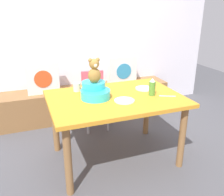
{
  "coord_description": "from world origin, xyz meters",
  "views": [
    {
      "loc": [
        -0.86,
        -2.21,
        1.63
      ],
      "look_at": [
        0.0,
        0.1,
        0.69
      ],
      "focal_mm": 39.19,
      "sensor_mm": 36.0,
      "label": 1
    }
  ],
  "objects_px": {
    "highchair": "(94,93)",
    "dinner_plate_near": "(144,88)",
    "dinner_plate_far": "(124,101)",
    "teddy_bear": "(94,71)",
    "pillow_floral_right": "(122,70)",
    "infant_seat_teal": "(95,91)",
    "coffee_mug": "(77,87)",
    "book_stack": "(95,84)",
    "ketchup_bottle": "(152,87)",
    "dining_table": "(115,105)",
    "pillow_floral_left": "(43,78)"
  },
  "relations": [
    {
      "from": "pillow_floral_right",
      "to": "book_stack",
      "type": "bearing_deg",
      "value": 177.25
    },
    {
      "from": "book_stack",
      "to": "dinner_plate_far",
      "type": "xyz_separation_m",
      "value": [
        -0.11,
        -1.37,
        0.25
      ]
    },
    {
      "from": "dining_table",
      "to": "dinner_plate_near",
      "type": "xyz_separation_m",
      "value": [
        0.4,
        0.12,
        0.1
      ]
    },
    {
      "from": "pillow_floral_left",
      "to": "highchair",
      "type": "bearing_deg",
      "value": -33.84
    },
    {
      "from": "pillow_floral_left",
      "to": "pillow_floral_right",
      "type": "distance_m",
      "value": 1.2
    },
    {
      "from": "dinner_plate_near",
      "to": "dinner_plate_far",
      "type": "distance_m",
      "value": 0.45
    },
    {
      "from": "highchair",
      "to": "ketchup_bottle",
      "type": "bearing_deg",
      "value": -66.9
    },
    {
      "from": "book_stack",
      "to": "pillow_floral_left",
      "type": "bearing_deg",
      "value": -178.43
    },
    {
      "from": "highchair",
      "to": "coffee_mug",
      "type": "bearing_deg",
      "value": -124.84
    },
    {
      "from": "infant_seat_teal",
      "to": "ketchup_bottle",
      "type": "bearing_deg",
      "value": -13.68
    },
    {
      "from": "teddy_bear",
      "to": "coffee_mug",
      "type": "height_order",
      "value": "teddy_bear"
    },
    {
      "from": "infant_seat_teal",
      "to": "dining_table",
      "type": "bearing_deg",
      "value": -13.85
    },
    {
      "from": "pillow_floral_right",
      "to": "dinner_plate_far",
      "type": "height_order",
      "value": "pillow_floral_right"
    },
    {
      "from": "highchair",
      "to": "coffee_mug",
      "type": "distance_m",
      "value": 0.63
    },
    {
      "from": "book_stack",
      "to": "dining_table",
      "type": "relative_size",
      "value": 0.15
    },
    {
      "from": "teddy_bear",
      "to": "dinner_plate_far",
      "type": "bearing_deg",
      "value": -38.91
    },
    {
      "from": "highchair",
      "to": "teddy_bear",
      "type": "xyz_separation_m",
      "value": [
        -0.2,
        -0.74,
        0.5
      ]
    },
    {
      "from": "teddy_bear",
      "to": "dinner_plate_far",
      "type": "xyz_separation_m",
      "value": [
        0.24,
        -0.2,
        -0.27
      ]
    },
    {
      "from": "highchair",
      "to": "teddy_bear",
      "type": "distance_m",
      "value": 0.91
    },
    {
      "from": "book_stack",
      "to": "highchair",
      "type": "bearing_deg",
      "value": -108.42
    },
    {
      "from": "pillow_floral_left",
      "to": "pillow_floral_right",
      "type": "bearing_deg",
      "value": 0.0
    },
    {
      "from": "coffee_mug",
      "to": "ketchup_bottle",
      "type": "bearing_deg",
      "value": -30.02
    },
    {
      "from": "pillow_floral_left",
      "to": "coffee_mug",
      "type": "relative_size",
      "value": 3.67
    },
    {
      "from": "pillow_floral_left",
      "to": "teddy_bear",
      "type": "relative_size",
      "value": 1.76
    },
    {
      "from": "ketchup_bottle",
      "to": "coffee_mug",
      "type": "xyz_separation_m",
      "value": [
        -0.7,
        0.41,
        -0.04
      ]
    },
    {
      "from": "infant_seat_teal",
      "to": "dinner_plate_near",
      "type": "distance_m",
      "value": 0.61
    },
    {
      "from": "teddy_bear",
      "to": "coffee_mug",
      "type": "bearing_deg",
      "value": 115.02
    },
    {
      "from": "teddy_bear",
      "to": "dinner_plate_far",
      "type": "distance_m",
      "value": 0.41
    },
    {
      "from": "dining_table",
      "to": "infant_seat_teal",
      "type": "distance_m",
      "value": 0.27
    },
    {
      "from": "dining_table",
      "to": "highchair",
      "type": "distance_m",
      "value": 0.8
    },
    {
      "from": "book_stack",
      "to": "dinner_plate_near",
      "type": "height_order",
      "value": "dinner_plate_near"
    },
    {
      "from": "dining_table",
      "to": "ketchup_bottle",
      "type": "height_order",
      "value": "ketchup_bottle"
    },
    {
      "from": "dining_table",
      "to": "dinner_plate_far",
      "type": "distance_m",
      "value": 0.18
    },
    {
      "from": "highchair",
      "to": "dinner_plate_near",
      "type": "relative_size",
      "value": 3.95
    },
    {
      "from": "coffee_mug",
      "to": "highchair",
      "type": "bearing_deg",
      "value": 55.16
    },
    {
      "from": "coffee_mug",
      "to": "teddy_bear",
      "type": "bearing_deg",
      "value": -64.98
    },
    {
      "from": "highchair",
      "to": "coffee_mug",
      "type": "xyz_separation_m",
      "value": [
        -0.33,
        -0.47,
        0.27
      ]
    },
    {
      "from": "ketchup_bottle",
      "to": "dinner_plate_far",
      "type": "relative_size",
      "value": 0.92
    },
    {
      "from": "dining_table",
      "to": "coffee_mug",
      "type": "height_order",
      "value": "coffee_mug"
    },
    {
      "from": "book_stack",
      "to": "dining_table",
      "type": "distance_m",
      "value": 1.24
    },
    {
      "from": "book_stack",
      "to": "dinner_plate_far",
      "type": "distance_m",
      "value": 1.4
    },
    {
      "from": "dining_table",
      "to": "coffee_mug",
      "type": "bearing_deg",
      "value": 136.14
    },
    {
      "from": "dining_table",
      "to": "coffee_mug",
      "type": "distance_m",
      "value": 0.48
    },
    {
      "from": "book_stack",
      "to": "infant_seat_teal",
      "type": "xyz_separation_m",
      "value": [
        -0.35,
        -1.18,
        0.31
      ]
    },
    {
      "from": "teddy_bear",
      "to": "dinner_plate_near",
      "type": "distance_m",
      "value": 0.67
    },
    {
      "from": "highchair",
      "to": "dinner_plate_far",
      "type": "bearing_deg",
      "value": -87.64
    },
    {
      "from": "coffee_mug",
      "to": "dinner_plate_near",
      "type": "distance_m",
      "value": 0.76
    },
    {
      "from": "dinner_plate_near",
      "to": "dining_table",
      "type": "bearing_deg",
      "value": -163.5
    },
    {
      "from": "pillow_floral_right",
      "to": "infant_seat_teal",
      "type": "distance_m",
      "value": 1.4
    },
    {
      "from": "dining_table",
      "to": "infant_seat_teal",
      "type": "xyz_separation_m",
      "value": [
        -0.2,
        0.05,
        0.17
      ]
    }
  ]
}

